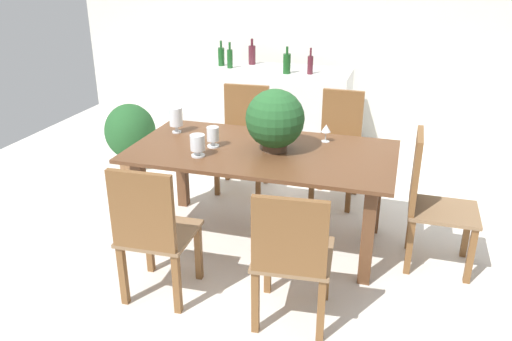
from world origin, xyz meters
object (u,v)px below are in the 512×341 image
chair_foot_end (429,196)px  chair_near_right (292,253)px  chair_far_left (244,133)px  crystal_vase_left (198,144)px  chair_near_left (152,229)px  kitchen_counter (269,109)px  chair_far_right (339,142)px  potted_plant_floor (131,134)px  flower_centerpiece (275,120)px  dining_table (262,164)px  wine_bottle_amber (287,63)px  wine_glass (326,129)px  wine_bottle_dark (221,56)px  wine_bottle_clear (310,64)px  crystal_vase_right (213,135)px  wine_bottle_tall (252,54)px  wine_bottle_green (230,58)px  crystal_vase_center_near (176,117)px

chair_foot_end → chair_near_right: size_ratio=1.08×
chair_far_left → crystal_vase_left: (0.04, -1.23, 0.32)m
chair_near_left → kitchen_counter: size_ratio=0.52×
chair_far_right → chair_near_right: (0.00, -1.94, -0.02)m
chair_near_left → potted_plant_floor: size_ratio=1.39×
chair_foot_end → flower_centerpiece: size_ratio=2.14×
dining_table → chair_near_left: bearing=-114.6°
chair_far_left → chair_near_left: chair_far_left is taller
dining_table → wine_bottle_amber: (-0.27, 1.88, 0.40)m
chair_far_left → kitchen_counter: size_ratio=0.54×
wine_glass → wine_bottle_amber: wine_bottle_amber is taller
wine_bottle_dark → wine_bottle_clear: (1.07, -0.16, -0.00)m
crystal_vase_right → wine_bottle_dark: size_ratio=0.56×
wine_bottle_amber → wine_bottle_tall: bearing=142.9°
chair_near_left → wine_bottle_green: bearing=-82.4°
dining_table → crystal_vase_left: crystal_vase_left is taller
chair_near_right → wine_bottle_tall: bearing=-74.2°
kitchen_counter → flower_centerpiece: bearing=-73.6°
chair_foot_end → crystal_vase_center_near: (-2.01, 0.19, 0.35)m
crystal_vase_left → kitchen_counter: size_ratio=0.09×
flower_centerpiece → wine_bottle_green: size_ratio=1.61×
chair_foot_end → wine_bottle_clear: (-1.25, 1.93, 0.50)m
dining_table → potted_plant_floor: size_ratio=2.87×
wine_bottle_tall → wine_bottle_clear: bearing=-23.9°
chair_foot_end → chair_near_right: bearing=141.5°
chair_foot_end → wine_bottle_tall: size_ratio=3.39×
chair_near_left → kitchen_counter: chair_near_left is taller
chair_foot_end → kitchen_counter: bearing=40.0°
chair_near_right → flower_centerpiece: size_ratio=1.98×
crystal_vase_center_near → wine_glass: bearing=5.9°
crystal_vase_left → crystal_vase_right: crystal_vase_left is taller
chair_far_left → wine_bottle_tall: bearing=99.6°
dining_table → crystal_vase_right: crystal_vase_right is taller
chair_near_left → dining_table: bearing=-116.7°
wine_bottle_dark → chair_near_right: bearing=-63.2°
crystal_vase_center_near → wine_bottle_green: bearing=95.1°
crystal_vase_right → chair_near_left: bearing=-94.1°
wine_bottle_dark → wine_bottle_amber: wine_bottle_amber is taller
wine_glass → potted_plant_floor: bearing=160.9°
chair_near_right → wine_bottle_tall: 3.50m
kitchen_counter → wine_bottle_clear: bearing=-16.7°
wine_bottle_green → wine_bottle_clear: wine_bottle_green is taller
crystal_vase_center_near → wine_bottle_tall: 2.08m
chair_foot_end → wine_bottle_tall: bearing=41.5°
kitchen_counter → wine_glass: bearing=-61.9°
crystal_vase_center_near → wine_bottle_tall: (0.01, 2.08, 0.16)m
kitchen_counter → potted_plant_floor: (-1.24, -1.01, -0.10)m
chair_near_right → wine_bottle_amber: bearing=-80.8°
chair_near_left → wine_bottle_dark: size_ratio=3.38×
kitchen_counter → wine_bottle_tall: bearing=144.3°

